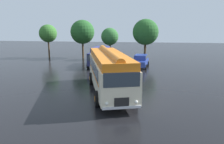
{
  "coord_description": "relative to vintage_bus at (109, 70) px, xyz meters",
  "views": [
    {
      "loc": [
        2.16,
        -16.64,
        5.32
      ],
      "look_at": [
        -0.65,
        1.94,
        1.4
      ],
      "focal_mm": 35.0,
      "sensor_mm": 36.0,
      "label": 1
    }
  ],
  "objects": [
    {
      "name": "ground_plane",
      "position": [
        0.65,
        -0.43,
        -1.89
      ],
      "size": [
        120.0,
        120.0,
        0.0
      ],
      "primitive_type": "plane",
      "color": "black"
    },
    {
      "name": "tree_far_left",
      "position": [
        -13.95,
        19.19,
        2.3
      ],
      "size": [
        3.07,
        3.11,
        5.7
      ],
      "color": "#4C3823",
      "rests_on": "ground"
    },
    {
      "name": "vintage_bus",
      "position": [
        0.0,
        0.0,
        0.0
      ],
      "size": [
        5.43,
        10.35,
        3.49
      ],
      "color": "beige",
      "rests_on": "ground"
    },
    {
      "name": "tree_right_of_centre",
      "position": [
        2.79,
        18.11,
        2.71
      ],
      "size": [
        4.06,
        4.06,
        6.51
      ],
      "color": "#4C3823",
      "rests_on": "ground"
    },
    {
      "name": "car_mid_left",
      "position": [
        2.28,
        11.82,
        -1.05
      ],
      "size": [
        2.31,
        4.36,
        1.66
      ],
      "color": "navy",
      "rests_on": "ground"
    },
    {
      "name": "tree_centre",
      "position": [
        -3.03,
        18.61,
        1.82
      ],
      "size": [
        2.85,
        2.85,
        5.14
      ],
      "color": "#4C3823",
      "rests_on": "ground"
    },
    {
      "name": "car_near_left",
      "position": [
        -0.49,
        11.81,
        -1.05
      ],
      "size": [
        2.37,
        4.39,
        1.66
      ],
      "color": "black",
      "rests_on": "ground"
    },
    {
      "name": "box_van",
      "position": [
        -3.37,
        12.22,
        -0.53
      ],
      "size": [
        2.39,
        5.8,
        2.5
      ],
      "color": "navy",
      "rests_on": "ground"
    },
    {
      "name": "tree_left_of_centre",
      "position": [
        -7.79,
        19.54,
        2.49
      ],
      "size": [
        4.07,
        4.07,
        6.46
      ],
      "color": "#4C3823",
      "rests_on": "ground"
    }
  ]
}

